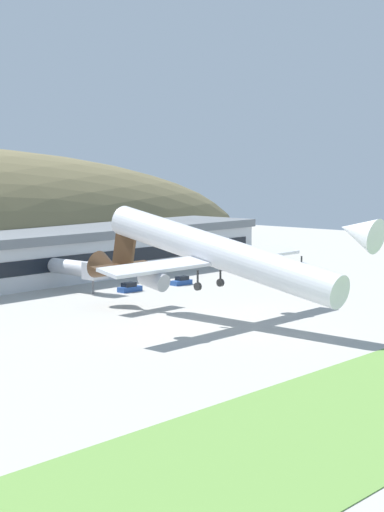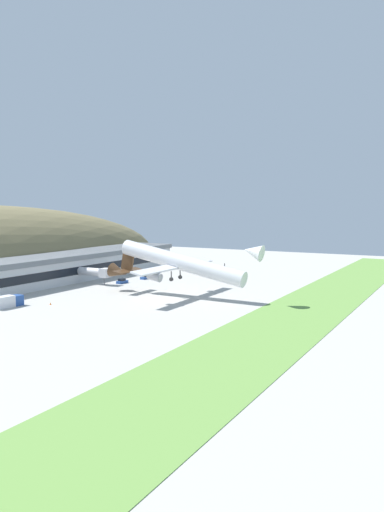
{
  "view_description": "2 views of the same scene",
  "coord_description": "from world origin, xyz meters",
  "px_view_note": "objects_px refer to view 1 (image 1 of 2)",
  "views": [
    {
      "loc": [
        -83.6,
        -75.29,
        21.94
      ],
      "look_at": [
        3.72,
        1.31,
        9.04
      ],
      "focal_mm": 60.0,
      "sensor_mm": 36.0,
      "label": 1
    },
    {
      "loc": [
        -113.37,
        -71.84,
        25.18
      ],
      "look_at": [
        7.41,
        -4.63,
        11.37
      ],
      "focal_mm": 35.0,
      "sensor_mm": 36.0,
      "label": 2
    }
  ],
  "objects_px": {
    "cargo_airplane": "(214,254)",
    "service_car_1": "(181,281)",
    "jetway_0": "(79,269)",
    "service_car_0": "(130,288)",
    "traffic_cone_0": "(308,279)",
    "terminal_building": "(24,255)"
  },
  "relations": [
    {
      "from": "cargo_airplane",
      "to": "service_car_1",
      "type": "bearing_deg",
      "value": 48.93
    },
    {
      "from": "service_car_1",
      "to": "terminal_building",
      "type": "bearing_deg",
      "value": 127.43
    },
    {
      "from": "jetway_0",
      "to": "service_car_1",
      "type": "height_order",
      "value": "jetway_0"
    },
    {
      "from": "jetway_0",
      "to": "service_car_0",
      "type": "height_order",
      "value": "jetway_0"
    },
    {
      "from": "cargo_airplane",
      "to": "traffic_cone_0",
      "type": "height_order",
      "value": "cargo_airplane"
    },
    {
      "from": "jetway_0",
      "to": "cargo_airplane",
      "type": "relative_size",
      "value": 0.25
    },
    {
      "from": "jetway_0",
      "to": "cargo_airplane",
      "type": "bearing_deg",
      "value": -100.34
    },
    {
      "from": "cargo_airplane",
      "to": "service_car_0",
      "type": "distance_m",
      "value": 32.44
    },
    {
      "from": "jetway_0",
      "to": "service_car_1",
      "type": "bearing_deg",
      "value": -22.25
    },
    {
      "from": "jetway_0",
      "to": "service_car_0",
      "type": "relative_size",
      "value": 2.82
    },
    {
      "from": "terminal_building",
      "to": "traffic_cone_0",
      "type": "xyz_separation_m",
      "value": [
        36.51,
        -36.73,
        -4.9
      ]
    },
    {
      "from": "cargo_airplane",
      "to": "service_car_1",
      "type": "distance_m",
      "value": 37.59
    },
    {
      "from": "jetway_0",
      "to": "traffic_cone_0",
      "type": "bearing_deg",
      "value": -30.04
    },
    {
      "from": "terminal_building",
      "to": "jetway_0",
      "type": "bearing_deg",
      "value": -91.2
    },
    {
      "from": "terminal_building",
      "to": "jetway_0",
      "type": "xyz_separation_m",
      "value": [
        -0.32,
        -15.43,
        -1.19
      ]
    },
    {
      "from": "terminal_building",
      "to": "service_car_1",
      "type": "bearing_deg",
      "value": -52.57
    },
    {
      "from": "cargo_airplane",
      "to": "traffic_cone_0",
      "type": "relative_size",
      "value": 83.79
    },
    {
      "from": "jetway_0",
      "to": "service_car_0",
      "type": "xyz_separation_m",
      "value": [
        5.86,
        -6.03,
        -3.34
      ]
    },
    {
      "from": "terminal_building",
      "to": "service_car_0",
      "type": "height_order",
      "value": "terminal_building"
    },
    {
      "from": "terminal_building",
      "to": "service_car_0",
      "type": "distance_m",
      "value": 22.62
    },
    {
      "from": "terminal_building",
      "to": "cargo_airplane",
      "type": "bearing_deg",
      "value": -97.56
    },
    {
      "from": "service_car_1",
      "to": "traffic_cone_0",
      "type": "distance_m",
      "value": 23.78
    }
  ]
}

